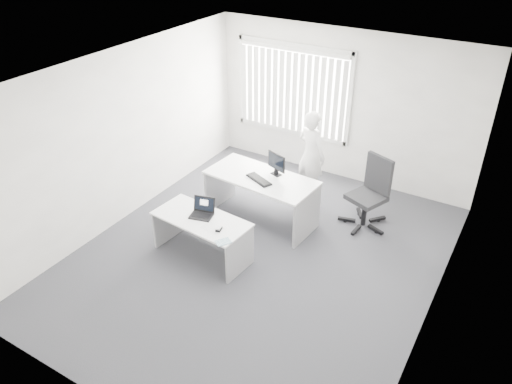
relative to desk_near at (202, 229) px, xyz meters
The scene contains 18 objects.
ground 0.96m from the desk_near, 26.70° to the left, with size 6.00×6.00×0.00m, color #4A4A51.
wall_back 3.58m from the desk_near, 77.55° to the left, with size 5.00×0.02×2.80m, color white.
wall_front 2.88m from the desk_near, 74.16° to the right, with size 5.00×0.02×2.80m, color white.
wall_left 2.02m from the desk_near, 167.95° to the left, with size 0.02×6.00×2.80m, color white.
wall_right 3.39m from the desk_near, ahead, with size 0.02×6.00×2.80m, color white.
ceiling 2.47m from the desk_near, 26.70° to the left, with size 5.00×6.00×0.02m, color silver.
window 3.51m from the desk_near, 94.37° to the left, with size 2.32×0.06×1.76m, color silver.
blinds 3.45m from the desk_near, 94.45° to the left, with size 2.20×0.10×1.50m, color white, non-canonical shape.
desk_near is the anchor object (origin of this frame).
desk_far 1.31m from the desk_near, 78.26° to the left, with size 1.85×0.98×0.82m.
office_chair 2.75m from the desk_near, 48.49° to the left, with size 0.88×0.88×1.19m.
person 2.51m from the desk_near, 75.84° to the left, with size 0.59×0.39×1.61m, color white.
laptop 0.31m from the desk_near, 126.38° to the left, with size 0.33×0.29×0.25m, color black, non-canonical shape.
paper_sheet 0.35m from the desk_near, 22.46° to the right, with size 0.29×0.21×0.00m, color silver.
mouse 0.46m from the desk_near, 16.23° to the right, with size 0.07×0.11×0.05m, color silver, non-canonical shape.
booklet 0.70m from the desk_near, 27.75° to the right, with size 0.14×0.20×0.01m, color white.
keyboard 1.25m from the desk_near, 75.85° to the left, with size 0.50×0.17×0.02m, color black.
monitor 1.62m from the desk_near, 73.50° to the left, with size 0.38×0.11×0.38m, color black, non-canonical shape.
Camera 1 is at (3.02, -5.14, 4.72)m, focal length 35.00 mm.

